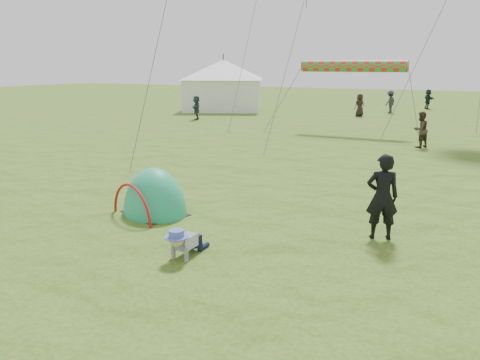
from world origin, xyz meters
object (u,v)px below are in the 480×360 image
at_px(standing_adult, 382,197).
at_px(event_marquee, 223,83).
at_px(popup_tent, 155,213).
at_px(crawling_toddler, 184,241).

distance_m(standing_adult, event_marquee, 30.50).
relative_size(popup_tent, event_marquee, 0.37).
bearing_deg(event_marquee, popup_tent, -87.98).
relative_size(crawling_toddler, standing_adult, 0.45).
bearing_deg(event_marquee, standing_adult, -78.09).
height_order(popup_tent, event_marquee, event_marquee).
distance_m(popup_tent, event_marquee, 28.51).
xyz_separation_m(standing_adult, event_marquee, (-17.16, 25.19, 1.27)).
bearing_deg(standing_adult, crawling_toddler, 19.24).
bearing_deg(popup_tent, crawling_toddler, -20.69).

